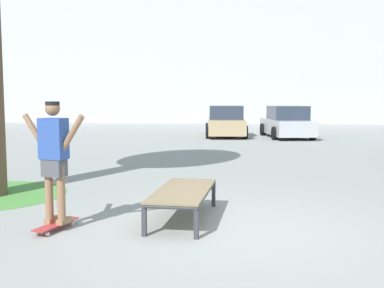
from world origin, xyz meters
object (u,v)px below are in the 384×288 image
Objects in this scene: skate_box at (183,192)px; car_tan at (225,122)px; skateboard at (56,225)px; car_silver at (287,123)px; skater at (54,153)px.

car_tan is (0.38, 15.57, 0.28)m from skate_box.
skateboard is at bearing -97.27° from car_tan.
car_silver is (4.98, 15.87, 0.61)m from skateboard.
skateboard is 16.43m from car_tan.
car_silver reaches higher than skate_box.
skateboard is 16.64m from car_silver.
skateboard is at bearing -157.22° from skate_box.
car_tan is at bearing 88.61° from skate_box.
skate_box is at bearing 22.74° from skater.
skateboard is 0.99m from skater.
car_tan is 0.98× the size of car_silver.
skater is at bearing 74.60° from skateboard.
car_tan is (2.08, 16.29, 0.61)m from skateboard.
skateboard is at bearing -105.40° from skater.
skater reaches higher than skateboard.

